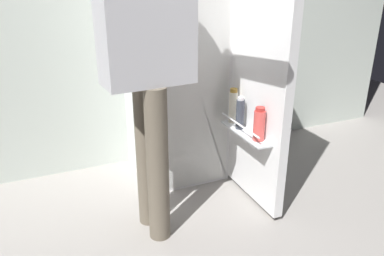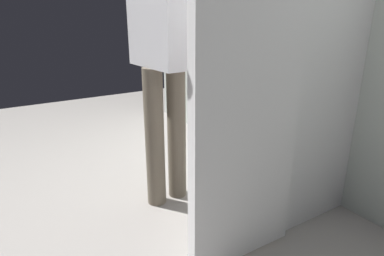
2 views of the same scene
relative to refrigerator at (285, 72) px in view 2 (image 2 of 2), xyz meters
name	(u,v)px [view 2 (image 2 of 2)]	position (x,y,z in m)	size (l,w,h in m)	color
ground_plane	(210,222)	(-0.03, -0.48, -0.86)	(6.90, 6.90, 0.00)	gray
refrigerator	(285,72)	(0.00, 0.00, 0.00)	(0.65, 1.16, 1.72)	white
person	(164,32)	(-0.40, -0.57, 0.22)	(0.61, 0.77, 1.77)	#665B4C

